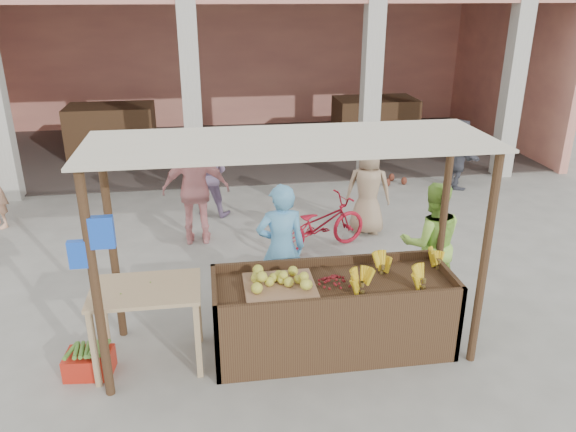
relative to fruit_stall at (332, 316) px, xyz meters
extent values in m
plane|color=slate|center=(-0.50, 0.00, -0.40)|extent=(60.00, 60.00, 0.00)
cube|color=#EC977B|center=(-0.50, 11.40, 1.60)|extent=(14.00, 0.20, 4.00)
cube|color=#EC977B|center=(6.40, 8.50, 1.60)|extent=(0.20, 6.00, 4.00)
cube|color=beige|center=(-1.50, 5.65, 1.60)|extent=(0.35, 0.35, 4.00)
cube|color=beige|center=(2.00, 5.65, 1.60)|extent=(0.35, 0.35, 4.00)
cube|color=beige|center=(5.00, 5.65, 1.60)|extent=(0.35, 0.35, 4.00)
cube|color=#452F1B|center=(-3.50, 8.50, 0.20)|extent=(2.00, 1.20, 1.20)
cube|color=#452F1B|center=(3.00, 8.50, 0.20)|extent=(2.00, 1.20, 1.20)
cube|color=#452F1B|center=(0.00, 0.00, 0.00)|extent=(2.60, 0.95, 0.80)
cylinder|color=#452F1B|center=(-2.35, -0.45, 0.78)|extent=(0.09, 0.09, 2.35)
cylinder|color=#452F1B|center=(1.45, -0.45, 0.78)|extent=(0.09, 0.09, 2.35)
cylinder|color=#452F1B|center=(-2.35, 0.60, 0.78)|extent=(0.09, 0.09, 2.35)
cylinder|color=#452F1B|center=(1.45, 0.60, 0.78)|extent=(0.09, 0.09, 2.35)
cube|color=beige|center=(-0.45, 0.08, 1.97)|extent=(4.00, 1.35, 0.03)
cube|color=blue|center=(-2.23, -0.45, 1.35)|extent=(0.22, 0.08, 0.30)
cube|color=blue|center=(-2.45, -0.45, 1.15)|extent=(0.18, 0.07, 0.26)
cube|color=#936A4B|center=(-0.59, -0.03, 0.43)|extent=(0.74, 0.65, 0.06)
ellipsoid|color=yellow|center=(-0.59, -0.03, 0.53)|extent=(0.64, 0.56, 0.14)
ellipsoid|color=maroon|center=(0.00, -0.04, 0.46)|extent=(0.39, 0.32, 0.12)
cube|color=tan|center=(-1.97, 0.02, 0.49)|extent=(1.12, 0.75, 0.04)
cube|color=tan|center=(-2.48, -0.31, 0.03)|extent=(0.06, 0.06, 0.87)
cube|color=tan|center=(-1.46, -0.31, 0.03)|extent=(0.06, 0.06, 0.87)
cube|color=tan|center=(-2.48, 0.34, 0.03)|extent=(0.06, 0.06, 0.87)
cube|color=tan|center=(-1.46, 0.34, 0.03)|extent=(0.06, 0.06, 0.87)
cube|color=red|center=(-2.60, -0.09, -0.28)|extent=(0.51, 0.39, 0.25)
ellipsoid|color=maroon|center=(2.34, 5.26, -0.08)|extent=(0.46, 0.46, 0.63)
ellipsoid|color=maroon|center=(2.71, 5.31, -0.08)|extent=(0.46, 0.46, 0.63)
ellipsoid|color=maroon|center=(2.53, 5.58, -0.08)|extent=(0.46, 0.46, 0.63)
imported|color=#5FADE2|center=(-0.44, 0.90, 0.48)|extent=(0.67, 0.50, 1.77)
imported|color=#96D149|center=(1.44, 0.85, 0.44)|extent=(0.87, 0.58, 1.69)
imported|color=#A31224|center=(0.36, 2.53, 0.04)|extent=(1.10, 1.77, 0.87)
imported|color=pink|center=(-1.47, 3.08, 0.54)|extent=(1.12, 0.63, 1.87)
imported|color=#9D8163|center=(1.27, 3.07, 0.42)|extent=(0.91, 0.73, 1.65)
imported|color=#4C4E59|center=(3.71, 5.04, 0.33)|extent=(0.69, 1.40, 1.46)
imported|color=gray|center=(-1.27, 4.26, 0.43)|extent=(0.91, 0.68, 1.65)
camera|label=1|loc=(-1.26, -5.18, 3.35)|focal=35.00mm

